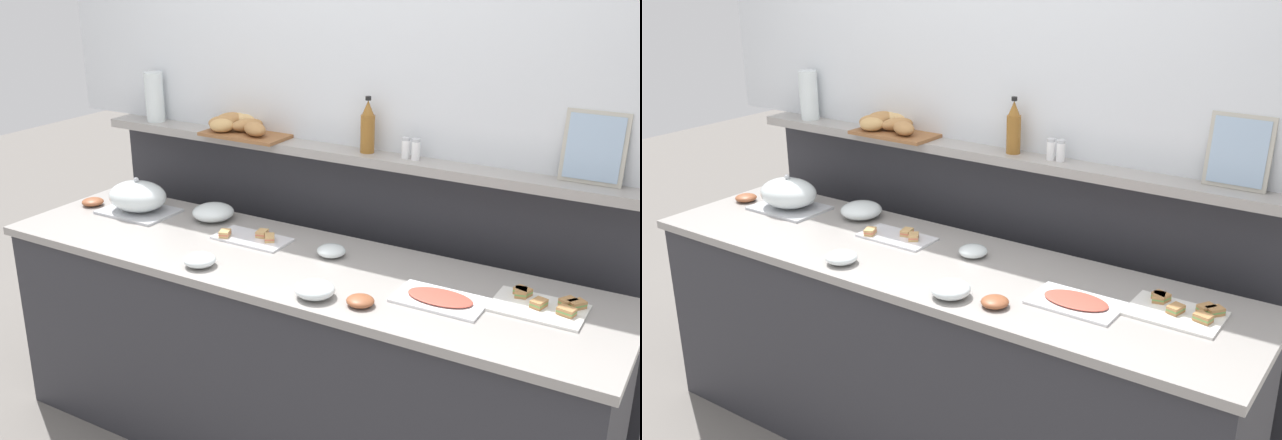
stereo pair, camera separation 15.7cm
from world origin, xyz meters
The scene contains 19 objects.
ground_plane centered at (0.00, 0.60, 0.00)m, with size 12.00×12.00×0.00m, color slate.
buffet_counter centered at (0.00, 0.00, 0.45)m, with size 2.58×0.68×0.89m.
back_ledge_unit centered at (0.00, 0.52, 0.65)m, with size 2.60×0.22×1.24m.
sandwich_platter_side centered at (0.96, 0.09, 0.90)m, with size 0.31×0.21×0.04m.
sandwich_platter_front centered at (-0.26, 0.10, 0.90)m, with size 0.32×0.16×0.04m.
cold_cuts_platter centered at (0.64, -0.04, 0.90)m, with size 0.31×0.19×0.02m.
serving_cloche centered at (-0.91, 0.11, 0.97)m, with size 0.34×0.24×0.17m.
glass_bowl_large centered at (-0.55, 0.21, 0.93)m, with size 0.19×0.19×0.07m.
glass_bowl_medium centered at (-0.27, -0.23, 0.92)m, with size 0.12×0.12×0.05m.
glass_bowl_small centered at (0.12, 0.11, 0.91)m, with size 0.12×0.12×0.05m.
glass_bowl_extra centered at (0.25, -0.23, 0.92)m, with size 0.14×0.14×0.06m.
condiment_bowl_dark centered at (-1.17, 0.07, 0.91)m, with size 0.10×0.10×0.04m, color brown.
condiment_bowl_red centered at (0.42, -0.21, 0.91)m, with size 0.10×0.10×0.03m, color brown.
vinegar_bottle_amber centered at (0.10, 0.44, 1.35)m, with size 0.06×0.06×0.24m.
salt_shaker centered at (0.27, 0.44, 1.28)m, with size 0.03×0.03×0.09m.
pepper_shaker centered at (0.32, 0.44, 1.28)m, with size 0.03×0.03×0.09m.
bread_basket centered at (-0.56, 0.45, 1.28)m, with size 0.41×0.28×0.08m.
framed_picture centered at (0.99, 0.48, 1.37)m, with size 0.22×0.05×0.26m.
water_carafe centered at (-1.07, 0.44, 1.36)m, with size 0.09×0.09×0.24m, color silver.
Camera 1 is at (1.47, -2.26, 2.05)m, focal length 41.86 mm.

